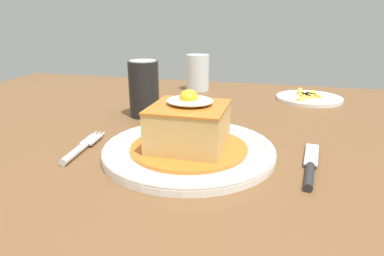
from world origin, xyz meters
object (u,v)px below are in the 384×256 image
Objects in this scene: main_plate at (189,150)px; soda_can at (144,89)px; knife at (310,169)px; drinking_glass at (198,75)px; side_plate_fries at (309,98)px; fork at (80,149)px.

soda_can reaches higher than main_plate.
drinking_glass is at bearing 119.80° from knife.
soda_can is at bearing -145.82° from side_plate_fries.
side_plate_fries is at bearing 50.59° from fork.
drinking_glass is (-0.29, 0.51, 0.04)m from knife.
soda_can is 0.45m from side_plate_fries.
drinking_glass is (0.05, 0.30, -0.02)m from soda_can.
fork is at bearing -129.41° from side_plate_fries.
drinking_glass is 0.32m from side_plate_fries.
drinking_glass is (0.07, 0.52, 0.04)m from fork.
soda_can is 0.73× the size of side_plate_fries.
knife is (0.19, -0.02, -0.00)m from main_plate.
main_plate is 0.25m from soda_can.
main_plate is 2.65× the size of drinking_glass.
soda_can is at bearing 147.96° from knife.
fork is 0.62m from side_plate_fries.
fork is 1.14× the size of soda_can.
side_plate_fries is at bearing -8.38° from drinking_glass.
fork is 0.86× the size of knife.
side_plate_fries is at bearing 64.38° from main_plate.
drinking_glass reaches higher than main_plate.
drinking_glass reaches higher than side_plate_fries.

